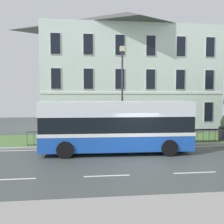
% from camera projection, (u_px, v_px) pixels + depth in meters
% --- Properties ---
extents(ground_plane, '(60.00, 56.00, 0.18)m').
position_uv_depth(ground_plane, '(138.00, 159.00, 13.45)').
color(ground_plane, '#404745').
extents(georgian_townhouse, '(18.28, 8.98, 12.73)m').
position_uv_depth(georgian_townhouse, '(127.00, 69.00, 27.52)').
color(georgian_townhouse, silver).
rests_on(georgian_townhouse, ground_plane).
extents(iron_verge_railing, '(17.33, 0.04, 0.97)m').
position_uv_depth(iron_verge_railing, '(154.00, 136.00, 17.05)').
color(iron_verge_railing, black).
rests_on(iron_verge_railing, ground_plane).
extents(single_decker_bus, '(9.07, 2.81, 3.13)m').
position_uv_depth(single_decker_bus, '(116.00, 126.00, 14.77)').
color(single_decker_bus, blue).
rests_on(single_decker_bus, ground_plane).
extents(street_lamp_post, '(0.36, 0.24, 6.89)m').
position_uv_depth(street_lamp_post, '(122.00, 88.00, 17.50)').
color(street_lamp_post, '#333338').
rests_on(street_lamp_post, ground_plane).
extents(litter_bin, '(0.49, 0.49, 1.08)m').
position_uv_depth(litter_bin, '(222.00, 133.00, 18.22)').
color(litter_bin, black).
rests_on(litter_bin, ground_plane).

